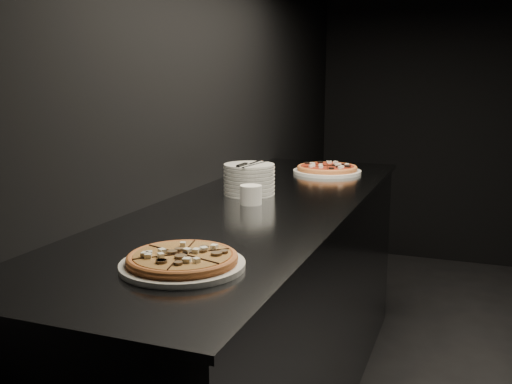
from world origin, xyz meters
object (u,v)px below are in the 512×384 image
(plate_stack, at_px, (249,179))
(ramekin, at_px, (251,194))
(cutlery, at_px, (250,164))
(pizza_mushroom, at_px, (182,260))
(counter, at_px, (260,312))
(pizza_tomato, at_px, (327,169))

(plate_stack, distance_m, ramekin, 0.21)
(plate_stack, height_order, cutlery, cutlery)
(pizza_mushroom, bearing_deg, counter, 96.66)
(pizza_mushroom, relative_size, pizza_tomato, 0.94)
(pizza_mushroom, bearing_deg, cutlery, 101.17)
(pizza_tomato, xyz_separation_m, plate_stack, (-0.18, -0.64, 0.04))
(plate_stack, bearing_deg, pizza_mushroom, -78.53)
(pizza_mushroom, xyz_separation_m, pizza_tomato, (-0.02, 1.60, 0.00))
(counter, distance_m, ramekin, 0.50)
(plate_stack, bearing_deg, ramekin, -66.72)
(pizza_mushroom, distance_m, ramekin, 0.78)
(ramekin, bearing_deg, pizza_mushroom, -81.62)
(pizza_mushroom, distance_m, pizza_tomato, 1.60)
(counter, bearing_deg, ramekin, -108.46)
(pizza_mushroom, bearing_deg, pizza_tomato, 90.65)
(pizza_tomato, bearing_deg, cutlery, -104.20)
(plate_stack, height_order, ramekin, plate_stack)
(pizza_mushroom, relative_size, ramekin, 4.24)
(pizza_tomato, xyz_separation_m, ramekin, (-0.09, -0.83, 0.02))
(pizza_tomato, distance_m, plate_stack, 0.67)
(cutlery, bearing_deg, pizza_mushroom, -77.17)
(cutlery, bearing_deg, plate_stack, 119.29)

